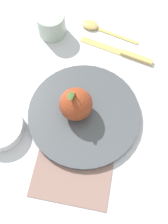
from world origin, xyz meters
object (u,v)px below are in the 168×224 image
(dinner_plate, at_px, (84,114))
(apple, at_px, (76,104))
(knife, at_px, (123,53))
(linen_napkin, at_px, (72,177))
(cup, at_px, (51,23))
(spoon, at_px, (96,27))

(dinner_plate, bearing_deg, apple, -35.84)
(dinner_plate, bearing_deg, knife, -141.49)
(apple, height_order, linen_napkin, apple)
(dinner_plate, xyz_separation_m, knife, (-0.16, -0.13, -0.00))
(dinner_plate, height_order, knife, dinner_plate)
(cup, height_order, linen_napkin, cup)
(spoon, relative_size, linen_napkin, 0.79)
(dinner_plate, distance_m, spoon, 0.27)
(cup, relative_size, spoon, 0.55)
(apple, xyz_separation_m, linen_napkin, (0.06, 0.14, -0.05))
(apple, distance_m, cup, 0.26)
(cup, bearing_deg, apple, 84.11)
(dinner_plate, bearing_deg, spoon, -118.75)
(apple, relative_size, cup, 1.20)
(spoon, bearing_deg, apple, 57.21)
(spoon, bearing_deg, linen_napkin, 60.09)
(knife, bearing_deg, cup, -42.15)
(dinner_plate, xyz_separation_m, apple, (0.02, -0.01, 0.04))
(cup, relative_size, knife, 0.49)
(spoon, bearing_deg, dinner_plate, 61.25)
(dinner_plate, xyz_separation_m, cup, (-0.01, -0.27, 0.03))
(knife, height_order, spoon, spoon)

